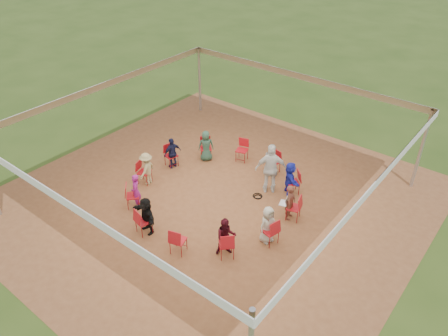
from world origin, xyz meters
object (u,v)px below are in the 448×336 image
Objects in this scene: person_seated_2 at (271,159)px; chair_3 at (242,150)px; chair_7 at (133,196)px; chair_9 at (178,240)px; person_seated_4 at (173,153)px; chair_5 at (171,156)px; person_seated_3 at (206,146)px; person_seated_7 at (146,215)px; chair_4 at (206,148)px; person_seated_0 at (290,202)px; person_seated_8 at (226,237)px; chair_2 at (273,162)px; chair_8 at (144,221)px; chair_1 at (293,182)px; chair_6 at (144,172)px; standing_person at (271,169)px; chair_10 at (227,244)px; person_seated_6 at (136,191)px; laptop at (285,202)px; chair_0 at (294,207)px; person_seated_1 at (290,178)px; person_seated_5 at (147,169)px; cable_coil at (258,196)px; chair_11 at (270,231)px; person_seated_9 at (268,225)px.

chair_3 is at bearing 10.20° from person_seated_2.
chair_7 is 0.73× the size of person_seated_2.
chair_9 is 4.62m from person_seated_4.
chair_5 is 0.73× the size of person_seated_3.
chair_9 is at bearing 10.20° from person_seated_7.
chair_4 is at bearing 27.77° from person_seated_2.
person_seated_0 is 2.61m from person_seated_8.
chair_2 is 1.00× the size of chair_7.
chair_8 is 1.41m from chair_9.
chair_1 is at bearing 90.00° from chair_7.
chair_6 is 3.86m from chair_9.
chair_4 is at bearing -42.97° from standing_person.
chair_10 is 0.48× the size of standing_person.
person_seated_6 is at bearing 90.00° from chair_1.
person_seated_6 is at bearing 90.00° from chair_7.
chair_8 is at bearing 121.78° from laptop.
chair_6 is 2.67m from person_seated_3.
chair_0 is at bearing 112.81° from standing_person.
person_seated_1 and person_seated_4 have the same top height.
person_seated_8 is (3.79, -3.58, 0.00)m from person_seated_3.
person_seated_5 is 3.25× the size of cable_coil.
chair_5 is at bearing 74.17° from laptop.
person_seated_7 is (1.90, -1.79, 0.00)m from person_seated_5.
chair_6 is at bearing 10.20° from person_seated_4.
chair_8 is 0.73× the size of person_seated_3.
person_seated_7 is 3.99m from cable_coil.
person_seated_0 is 5.21m from person_seated_5.
chair_11 is 2.67m from person_seated_1.
person_seated_6 is 4.52m from person_seated_9.
person_seated_2 reaches higher than chair_8.
chair_3 is 3.78m from person_seated_0.
person_seated_9 is (5.07, -1.20, 0.00)m from person_seated_4.
person_seated_3 is at bearing 165.00° from person_seated_4.
person_seated_9 is at bearing -48.13° from cable_coil.
chair_0 is 5.27m from chair_5.
person_seated_6 is (-2.41, -4.55, 0.18)m from chair_2.
chair_0 is at bearing 27.77° from person_seated_8.
person_seated_3 is at bearing 120.00° from person_seated_7.
person_seated_5 is 1.00× the size of person_seated_6.
person_seated_1 is (-0.71, 1.15, 0.00)m from person_seated_0.
person_seated_6 reaches higher than chair_5.
chair_4 is at bearing 90.00° from chair_10.
chair_8 is at bearing 27.77° from person_seated_5.
chair_5 is 1.00× the size of chair_11.
cable_coil is (1.85, -1.57, -0.43)m from chair_3.
person_seated_7 is 3.69m from person_seated_9.
chair_5 and chair_8 have the same top height.
chair_4 is 1.00× the size of chair_11.
person_seated_2 is (-1.19, 0.64, 0.00)m from person_seated_1.
person_seated_9 is (1.75, 2.01, 0.18)m from chair_9.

